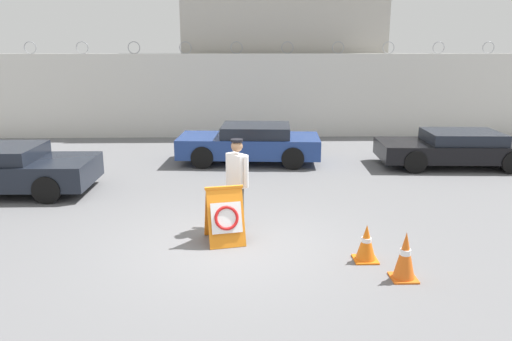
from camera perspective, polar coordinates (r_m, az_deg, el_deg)
ground_plane at (r=9.25m, az=-2.79°, el=-8.57°), size 90.00×90.00×0.00m
perimeter_wall at (r=19.77m, az=-2.18°, el=8.54°), size 36.00×0.30×3.69m
building_block at (r=23.88m, az=2.66°, el=14.03°), size 8.31×6.73×7.00m
barricade_sign at (r=9.24m, az=-3.58°, el=-5.08°), size 0.81×0.89×1.07m
security_guard at (r=9.86m, az=-2.15°, el=-0.90°), size 0.48×0.67×1.80m
traffic_cone_near at (r=8.20m, az=16.67°, el=-9.33°), size 0.40×0.40×0.78m
traffic_cone_mid at (r=8.73m, az=12.48°, el=-8.08°), size 0.40×0.40×0.64m
parked_car_front_coupe at (r=13.75m, az=-26.76°, el=0.18°), size 4.23×2.04×1.17m
parked_car_rear_sedan at (r=15.48m, az=-0.66°, el=3.16°), size 4.43×2.17×1.18m
parked_car_far_side at (r=16.11m, az=21.82°, el=2.40°), size 4.52×2.09×1.07m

